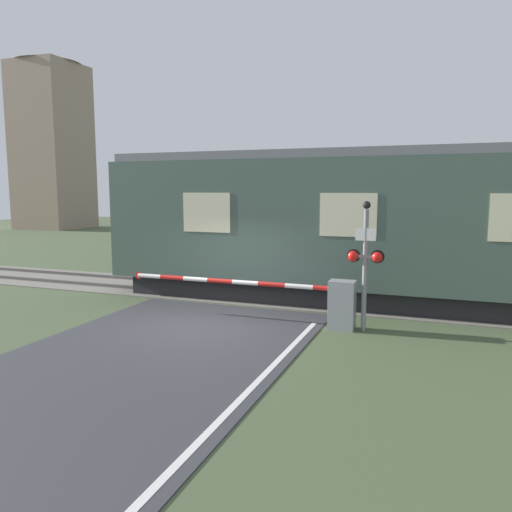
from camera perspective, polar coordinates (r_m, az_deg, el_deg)
The scene contains 6 objects.
ground_plane at distance 12.25m, azimuth -5.96°, elevation -7.81°, with size 80.00×80.00×0.00m, color #475638.
track_bed at distance 15.58m, azimuth 0.18°, elevation -4.35°, with size 36.00×3.20×0.13m.
train at distance 14.51m, azimuth 11.49°, elevation 3.34°, with size 14.60×3.04×4.32m.
crossing_barrier at distance 11.94m, azimuth 7.41°, elevation -5.05°, with size 5.94×0.44×1.15m.
signal_post at distance 11.60m, azimuth 12.36°, elevation -0.23°, with size 0.84×0.26×2.99m.
distant_building at distance 46.28m, azimuth -22.26°, elevation 11.99°, with size 5.45×5.45×14.36m.
Camera 1 is at (5.30, -10.56, 3.24)m, focal length 35.00 mm.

